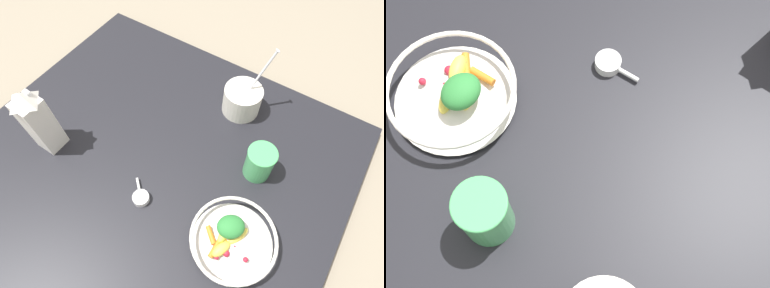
{
  "view_description": "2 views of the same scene",
  "coord_description": "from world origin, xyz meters",
  "views": [
    {
      "loc": [
        -0.35,
        0.25,
        0.9
      ],
      "look_at": [
        -0.09,
        -0.16,
        0.09
      ],
      "focal_mm": 28.0,
      "sensor_mm": 36.0,
      "label": 1
    },
    {
      "loc": [
        -0.18,
        -0.44,
        0.93
      ],
      "look_at": [
        -0.13,
        -0.12,
        0.11
      ],
      "focal_mm": 50.0,
      "sensor_mm": 36.0,
      "label": 2
    }
  ],
  "objects": [
    {
      "name": "drinking_cup",
      "position": [
        -0.3,
        -0.21,
        0.1
      ],
      "size": [
        0.09,
        0.09,
        0.12
      ],
      "color": "#4CB266",
      "rests_on": "countertop"
    },
    {
      "name": "measuring_scoop",
      "position": [
        -0.05,
        0.06,
        0.05
      ],
      "size": [
        0.08,
        0.07,
        0.02
      ],
      "color": "white",
      "rests_on": "countertop"
    },
    {
      "name": "fruit_bowl",
      "position": [
        -0.34,
        0.03,
        0.08
      ],
      "size": [
        0.24,
        0.24,
        0.09
      ],
      "color": "silver",
      "rests_on": "countertop"
    },
    {
      "name": "ground_plane",
      "position": [
        0.0,
        0.0,
        0.0
      ],
      "size": [
        6.0,
        6.0,
        0.0
      ],
      "primitive_type": "plane",
      "color": "gray"
    },
    {
      "name": "countertop",
      "position": [
        0.0,
        0.0,
        0.02
      ],
      "size": [
        1.19,
        1.19,
        0.04
      ],
      "color": "black",
      "rests_on": "ground_plane"
    }
  ]
}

